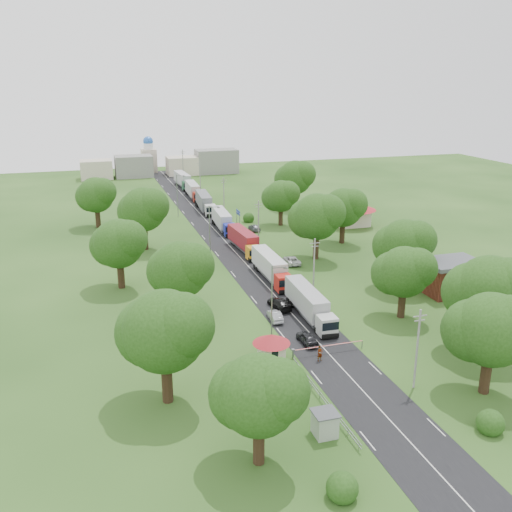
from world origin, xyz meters
name	(u,v)px	position (x,y,z in m)	size (l,w,h in m)	color
ground	(264,284)	(0.00, 0.00, 0.00)	(260.00, 260.00, 0.00)	#214216
road	(233,249)	(0.00, 20.00, 0.00)	(8.00, 200.00, 0.04)	black
boom_barrier	(318,348)	(-1.36, -25.00, 0.89)	(9.22, 0.35, 1.18)	slate
guard_booth	(271,345)	(-7.20, -25.00, 2.16)	(4.40, 4.40, 3.45)	beige
kiosk	(325,423)	(-7.00, -40.00, 1.23)	(2.30, 2.30, 2.41)	#99A593
guard_rail	(323,403)	(-5.00, -35.00, 0.00)	(0.10, 17.00, 1.70)	slate
info_sign	(238,215)	(5.20, 35.00, 3.00)	(0.12, 3.10, 4.10)	slate
pole_0	(417,348)	(5.50, -35.00, 4.68)	(1.60, 0.24, 9.00)	gray
pole_1	(314,266)	(5.50, -7.00, 4.68)	(1.60, 0.24, 9.00)	gray
pole_2	(259,223)	(5.50, 21.00, 4.68)	(1.60, 0.24, 9.00)	gray
pole_3	(224,195)	(5.50, 49.00, 4.68)	(1.60, 0.24, 9.00)	gray
pole_4	(200,176)	(5.50, 77.00, 4.68)	(1.60, 0.24, 9.00)	gray
pole_5	(183,163)	(5.50, 105.00, 4.68)	(1.60, 0.24, 9.00)	gray
lamp_0	(273,300)	(-5.35, -20.00, 5.55)	(2.03, 0.22, 10.00)	slate
lamp_1	(211,230)	(-5.35, 15.00, 5.55)	(2.03, 0.22, 10.00)	slate
lamp_2	(178,193)	(-5.35, 50.00, 5.55)	(2.03, 0.22, 10.00)	slate
tree_0	(491,329)	(11.99, -37.84, 7.22)	(8.80, 8.80, 11.07)	#382616
tree_1	(489,290)	(17.99, -29.83, 7.85)	(9.60, 9.60, 12.05)	#382616
tree_2	(404,272)	(13.99, -17.86, 6.60)	(8.00, 8.00, 10.10)	#382616
tree_3	(404,244)	(19.99, -7.84, 7.22)	(8.80, 8.80, 11.07)	#382616
tree_4	(316,217)	(12.99, 10.17, 7.85)	(9.60, 9.60, 12.05)	#382616
tree_5	(343,207)	(21.99, 18.16, 7.22)	(8.80, 8.80, 11.07)	#382616
tree_6	(281,196)	(14.99, 35.14, 6.60)	(8.00, 8.00, 10.10)	#382616
tree_7	(295,177)	(23.99, 50.17, 7.85)	(9.60, 9.60, 12.05)	#382616
tree_8	(258,394)	(-14.01, -41.86, 6.60)	(8.00, 8.00, 10.10)	#382616
tree_9	(164,330)	(-20.01, -29.83, 7.85)	(9.60, 9.60, 12.05)	#382616
tree_10	(180,269)	(-15.01, -9.84, 7.22)	(8.80, 8.80, 11.07)	#382616
tree_11	(118,243)	(-22.01, 5.16, 7.22)	(8.80, 8.80, 11.07)	#382616
tree_12	(143,209)	(-16.01, 25.17, 7.85)	(9.60, 9.60, 12.05)	#382616
tree_13	(96,195)	(-24.01, 45.16, 7.22)	(8.80, 8.80, 11.07)	#382616
house_brick	(451,277)	(26.00, -12.00, 2.65)	(8.60, 6.60, 5.20)	maroon
house_cream	(352,210)	(30.00, 30.00, 3.64)	(10.08, 10.08, 5.80)	beige
distant_town	(166,165)	(0.68, 110.00, 3.49)	(52.00, 8.00, 8.00)	gray
church	(149,157)	(-4.00, 118.00, 5.39)	(5.00, 5.00, 12.30)	beige
truck_0	(309,304)	(1.71, -14.50, 2.10)	(2.79, 14.28, 3.95)	silver
truck_1	(271,267)	(1.67, 1.83, 2.12)	(2.48, 14.42, 4.00)	red
truck_2	(244,241)	(1.80, 18.17, 2.08)	(3.14, 14.18, 3.92)	orange
truck_3	(223,220)	(1.74, 35.05, 2.09)	(3.05, 14.25, 3.94)	#1C29AC
truck_4	(205,202)	(1.80, 54.01, 2.20)	(3.39, 15.05, 4.16)	silver
truck_5	(193,190)	(2.08, 70.26, 2.10)	(2.86, 14.32, 3.96)	#A12418
truck_6	(183,180)	(2.18, 86.75, 2.20)	(3.21, 15.00, 4.15)	#205635
car_lane_front	(307,338)	(-1.43, -21.85, 0.71)	(1.68, 4.17, 1.42)	black
car_lane_mid	(275,316)	(-3.00, -14.04, 0.66)	(1.40, 4.02, 1.32)	#94969C
car_lane_rear	(280,303)	(-1.00, -10.15, 0.73)	(2.06, 5.06, 1.47)	black
car_verge_near	(292,260)	(7.73, 8.30, 0.69)	(2.27, 4.93, 1.37)	silver
car_verge_far	(254,228)	(8.00, 32.13, 0.71)	(1.67, 4.15, 1.41)	slate
pedestrian_near	(320,354)	(-1.75, -26.56, 0.94)	(0.69, 0.45, 1.89)	gray
pedestrian_booth	(281,357)	(-6.38, -26.00, 0.90)	(0.87, 0.68, 1.80)	gray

